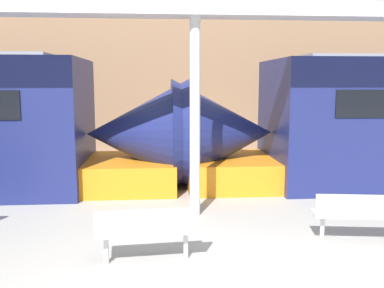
# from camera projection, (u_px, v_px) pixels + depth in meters

# --- Properties ---
(station_wall) EXTENTS (56.00, 0.20, 5.00)m
(station_wall) POSITION_uv_depth(u_px,v_px,m) (177.00, 84.00, 15.38)
(station_wall) COLOR #937051
(station_wall) RESTS_ON ground_plane
(bench_near) EXTENTS (1.46, 0.56, 0.82)m
(bench_near) POSITION_uv_depth(u_px,v_px,m) (147.00, 229.00, 6.02)
(bench_near) COLOR silver
(bench_near) RESTS_ON ground_plane
(bench_far) EXTENTS (1.73, 0.67, 0.82)m
(bench_far) POSITION_uv_depth(u_px,v_px,m) (367.00, 212.00, 6.78)
(bench_far) COLOR silver
(bench_far) RESTS_ON ground_plane
(support_column_near) EXTENTS (0.20, 0.20, 3.73)m
(support_column_near) POSITION_uv_depth(u_px,v_px,m) (195.00, 119.00, 8.03)
(support_column_near) COLOR silver
(support_column_near) RESTS_ON ground_plane
(canopy_beam) EXTENTS (28.00, 0.60, 0.28)m
(canopy_beam) POSITION_uv_depth(u_px,v_px,m) (195.00, 9.00, 7.74)
(canopy_beam) COLOR #B7B7BC
(canopy_beam) RESTS_ON support_column_near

